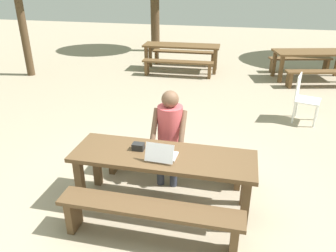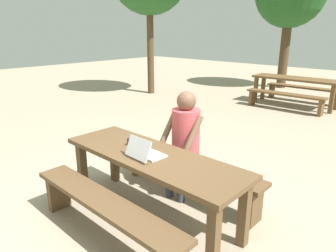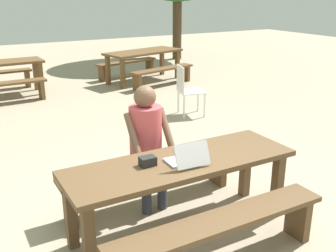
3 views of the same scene
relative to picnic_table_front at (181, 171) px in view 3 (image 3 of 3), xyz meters
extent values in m
plane|color=tan|center=(0.00, 0.00, -0.61)|extent=(30.00, 30.00, 0.00)
cube|color=brown|center=(0.00, 0.00, 0.08)|extent=(2.14, 0.69, 0.05)
cube|color=brown|center=(-0.97, -0.24, -0.28)|extent=(0.09, 0.09, 0.67)
cube|color=brown|center=(0.97, -0.24, -0.28)|extent=(0.09, 0.09, 0.67)
cube|color=brown|center=(-0.97, 0.24, -0.28)|extent=(0.09, 0.09, 0.67)
cube|color=brown|center=(0.97, 0.24, -0.28)|extent=(0.09, 0.09, 0.67)
cube|color=brown|center=(0.00, -0.62, -0.18)|extent=(1.96, 0.30, 0.05)
cube|color=brown|center=(0.88, -0.62, -0.41)|extent=(0.08, 0.24, 0.41)
cube|color=brown|center=(0.00, 0.62, -0.18)|extent=(1.96, 0.30, 0.05)
cube|color=brown|center=(-0.88, 0.62, -0.41)|extent=(0.08, 0.24, 0.41)
cube|color=brown|center=(0.88, 0.62, -0.41)|extent=(0.08, 0.24, 0.41)
cube|color=silver|center=(0.01, -0.03, 0.12)|extent=(0.33, 0.23, 0.02)
cube|color=silver|center=(0.00, -0.18, 0.22)|extent=(0.32, 0.11, 0.20)
cube|color=black|center=(0.00, -0.17, 0.23)|extent=(0.30, 0.09, 0.18)
cube|color=black|center=(-0.31, 0.05, 0.15)|extent=(0.14, 0.10, 0.08)
cylinder|color=#333847|center=(-0.14, 0.44, -0.39)|extent=(0.10, 0.10, 0.45)
cylinder|color=#333847|center=(0.04, 0.44, -0.39)|extent=(0.10, 0.10, 0.45)
cube|color=#333847|center=(-0.05, 0.53, -0.12)|extent=(0.28, 0.28, 0.12)
cylinder|color=#C64C51|center=(-0.05, 0.62, 0.19)|extent=(0.33, 0.33, 0.54)
cylinder|color=brown|center=(-0.24, 0.52, 0.22)|extent=(0.07, 0.32, 0.41)
cylinder|color=brown|center=(0.13, 0.52, 0.22)|extent=(0.07, 0.32, 0.41)
sphere|color=brown|center=(-0.05, 0.62, 0.56)|extent=(0.22, 0.22, 0.22)
cube|color=white|center=(2.07, 3.06, -0.17)|extent=(0.54, 0.54, 0.02)
cube|color=white|center=(1.87, 3.12, 0.07)|extent=(0.14, 0.43, 0.46)
cylinder|color=white|center=(2.20, 2.83, -0.40)|extent=(0.04, 0.04, 0.43)
cylinder|color=white|center=(2.30, 3.20, -0.40)|extent=(0.04, 0.04, 0.43)
cylinder|color=white|center=(1.84, 2.93, -0.40)|extent=(0.04, 0.04, 0.43)
cylinder|color=white|center=(1.94, 3.30, -0.40)|extent=(0.04, 0.04, 0.43)
cube|color=brown|center=(0.05, 5.95, -0.27)|extent=(0.09, 0.09, 0.70)
cube|color=brown|center=(0.03, 6.43, -0.27)|extent=(0.09, 0.09, 0.70)
cube|color=brown|center=(-0.04, 5.55, -0.42)|extent=(0.09, 0.24, 0.38)
cube|color=brown|center=(-0.09, 6.83, -0.42)|extent=(0.09, 0.24, 0.38)
cube|color=brown|center=(2.57, 6.04, 0.11)|extent=(2.08, 1.23, 0.05)
cube|color=brown|center=(1.79, 5.55, -0.26)|extent=(0.11, 0.11, 0.70)
cube|color=brown|center=(3.49, 5.97, -0.26)|extent=(0.11, 0.11, 0.70)
cube|color=brown|center=(1.65, 6.12, -0.26)|extent=(0.11, 0.11, 0.70)
cube|color=brown|center=(3.35, 6.54, -0.26)|extent=(0.11, 0.11, 0.70)
cube|color=brown|center=(2.74, 5.37, -0.21)|extent=(1.77, 0.71, 0.05)
cube|color=brown|center=(1.98, 5.19, -0.42)|extent=(0.13, 0.25, 0.38)
cube|color=brown|center=(3.49, 5.56, -0.42)|extent=(0.13, 0.25, 0.38)
cube|color=brown|center=(2.41, 6.72, -0.21)|extent=(1.77, 0.71, 0.05)
cube|color=brown|center=(1.66, 6.53, -0.42)|extent=(0.13, 0.25, 0.38)
cube|color=brown|center=(3.16, 6.90, -0.42)|extent=(0.13, 0.25, 0.38)
cylinder|color=#4C3823|center=(5.05, 8.61, 0.60)|extent=(0.29, 0.29, 2.43)
camera|label=1|loc=(0.79, -3.24, 2.03)|focal=35.45mm
camera|label=2|loc=(2.15, -2.04, 1.34)|focal=33.07mm
camera|label=3|loc=(-1.71, -2.79, 1.55)|focal=42.51mm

